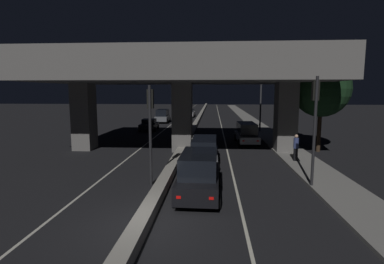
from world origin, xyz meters
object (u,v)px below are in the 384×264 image
at_px(traffic_light_right_of_median, 315,113).
at_px(car_black_lead, 199,174).
at_px(street_lamp, 258,95).
at_px(motorcycle_red_filtering_near, 182,172).
at_px(car_black_lead_oncoming, 149,125).
at_px(car_grey_second_oncoming, 163,116).
at_px(car_dark_blue_fourth_oncoming, 179,109).
at_px(motorcycle_white_filtering_mid, 194,145).
at_px(car_silver_third, 247,133).
at_px(pedestrian_on_sidewalk, 296,147).
at_px(car_white_third_oncoming, 190,113).
at_px(car_grey_second, 204,151).
at_px(traffic_light_left_of_median, 150,118).

distance_m(traffic_light_right_of_median, car_black_lead, 6.26).
height_order(street_lamp, motorcycle_red_filtering_near, street_lamp).
bearing_deg(car_black_lead_oncoming, car_black_lead, 15.67).
xyz_separation_m(car_grey_second_oncoming, car_dark_blue_fourth_oncoming, (-0.13, 22.11, -0.26)).
xyz_separation_m(car_grey_second_oncoming, motorcycle_white_filtering_mid, (6.15, -22.10, -0.46)).
bearing_deg(car_black_lead_oncoming, street_lamp, 83.62).
relative_size(traffic_light_right_of_median, car_silver_third, 1.15).
relative_size(car_black_lead_oncoming, pedestrian_on_sidewalk, 2.36).
bearing_deg(car_white_third_oncoming, pedestrian_on_sidewalk, 17.55).
height_order(car_grey_second, car_grey_second_oncoming, car_grey_second_oncoming).
bearing_deg(car_white_third_oncoming, car_grey_second, 7.95).
xyz_separation_m(car_black_lead, car_grey_second_oncoming, (-7.00, 31.66, 0.04)).
bearing_deg(car_white_third_oncoming, car_grey_second_oncoming, -15.91).
distance_m(traffic_light_right_of_median, car_grey_second_oncoming, 32.72).
relative_size(traffic_light_right_of_median, car_black_lead, 1.21).
xyz_separation_m(traffic_light_right_of_median, car_white_third_oncoming, (-9.17, 40.34, -2.95)).
distance_m(car_black_lead_oncoming, car_dark_blue_fourth_oncoming, 31.28).
bearing_deg(car_grey_second_oncoming, car_black_lead, 11.67).
xyz_separation_m(car_silver_third, motorcycle_white_filtering_mid, (-4.51, -4.39, -0.40)).
bearing_deg(car_white_third_oncoming, motorcycle_red_filtering_near, 5.93).
bearing_deg(car_grey_second_oncoming, car_black_lead_oncoming, -1.57).
bearing_deg(car_grey_second_oncoming, car_dark_blue_fourth_oncoming, 179.54).
height_order(traffic_light_right_of_median, car_black_lead_oncoming, traffic_light_right_of_median).
relative_size(car_grey_second, pedestrian_on_sidewalk, 2.67).
distance_m(car_dark_blue_fourth_oncoming, pedestrian_on_sidewalk, 48.88).
height_order(traffic_light_left_of_median, car_white_third_oncoming, traffic_light_left_of_median).
distance_m(traffic_light_left_of_median, motorcycle_white_filtering_mid, 8.67).
xyz_separation_m(car_silver_third, car_dark_blue_fourth_oncoming, (-10.79, 39.82, -0.21)).
distance_m(street_lamp, motorcycle_white_filtering_mid, 14.08).
relative_size(car_black_lead_oncoming, car_dark_blue_fourth_oncoming, 0.92).
distance_m(car_white_third_oncoming, motorcycle_red_filtering_near, 40.32).
distance_m(car_black_lead_oncoming, pedestrian_on_sidewalk, 20.58).
relative_size(car_silver_third, motorcycle_white_filtering_mid, 2.62).
xyz_separation_m(street_lamp, motorcycle_red_filtering_near, (-6.60, -19.85, -3.63)).
bearing_deg(traffic_light_right_of_median, car_white_third_oncoming, 102.80).
xyz_separation_m(street_lamp, car_black_lead_oncoming, (-12.79, 1.00, -3.56)).
bearing_deg(pedestrian_on_sidewalk, motorcycle_red_filtering_near, -144.15).
relative_size(car_dark_blue_fourth_oncoming, motorcycle_red_filtering_near, 2.37).
relative_size(car_white_third_oncoming, motorcycle_red_filtering_near, 2.34).
distance_m(traffic_light_left_of_median, pedestrian_on_sidewalk, 10.30).
relative_size(car_dark_blue_fourth_oncoming, pedestrian_on_sidewalk, 2.57).
relative_size(car_grey_second, car_white_third_oncoming, 1.05).
bearing_deg(car_black_lead, car_grey_second_oncoming, 13.63).
bearing_deg(car_white_third_oncoming, car_black_lead_oncoming, -8.02).
xyz_separation_m(car_grey_second, pedestrian_on_sidewalk, (6.01, 1.03, 0.11)).
xyz_separation_m(traffic_light_left_of_median, car_silver_third, (6.15, 12.42, -2.42)).
bearing_deg(car_black_lead_oncoming, traffic_light_left_of_median, 10.54).
bearing_deg(pedestrian_on_sidewalk, car_grey_second, -170.32).
bearing_deg(car_dark_blue_fourth_oncoming, car_grey_second, 8.81).
bearing_deg(street_lamp, car_black_lead_oncoming, 175.52).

